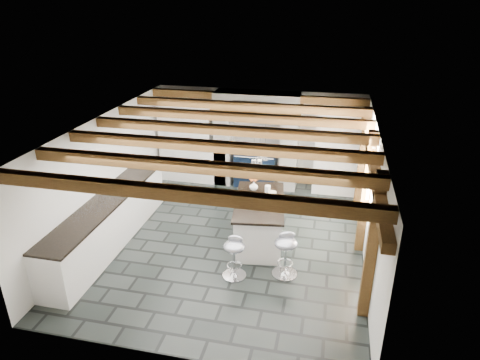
% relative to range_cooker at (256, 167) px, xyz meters
% --- Properties ---
extents(ground, '(6.00, 6.00, 0.00)m').
position_rel_range_cooker_xyz_m(ground, '(0.00, -2.68, -0.47)').
color(ground, black).
rests_on(ground, ground).
extents(room_shell, '(6.00, 6.03, 6.00)m').
position_rel_range_cooker_xyz_m(room_shell, '(-0.61, -1.26, 0.60)').
color(room_shell, silver).
rests_on(room_shell, ground).
extents(range_cooker, '(1.00, 0.63, 0.99)m').
position_rel_range_cooker_xyz_m(range_cooker, '(0.00, 0.00, 0.00)').
color(range_cooker, black).
rests_on(range_cooker, ground).
extents(kitchen_island, '(1.12, 1.83, 1.14)m').
position_rel_range_cooker_xyz_m(kitchen_island, '(0.54, -2.58, -0.03)').
color(kitchen_island, white).
rests_on(kitchen_island, ground).
extents(bar_stool_near, '(0.49, 0.49, 0.79)m').
position_rel_range_cooker_xyz_m(bar_stool_near, '(1.16, -3.57, 0.03)').
color(bar_stool_near, silver).
rests_on(bar_stool_near, ground).
extents(bar_stool_far, '(0.40, 0.40, 0.75)m').
position_rel_range_cooker_xyz_m(bar_stool_far, '(0.34, -3.79, -0.00)').
color(bar_stool_far, silver).
rests_on(bar_stool_far, ground).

